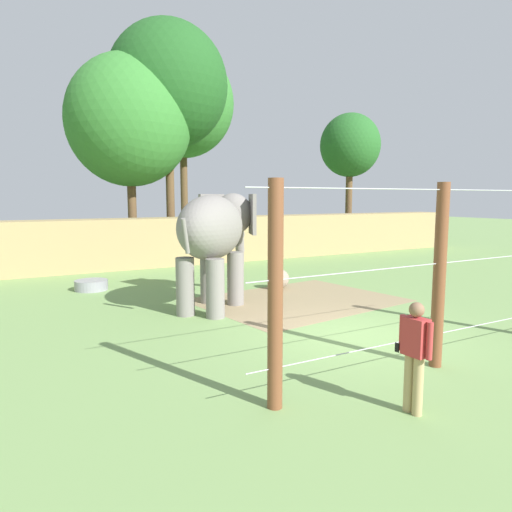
{
  "coord_description": "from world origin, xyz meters",
  "views": [
    {
      "loc": [
        -7.09,
        -7.96,
        3.16
      ],
      "look_at": [
        -0.26,
        4.19,
        1.4
      ],
      "focal_mm": 32.42,
      "sensor_mm": 36.0,
      "label": 1
    }
  ],
  "objects_px": {
    "zookeeper": "(415,352)",
    "water_tub": "(91,285)",
    "elephant": "(216,232)",
    "enrichment_ball": "(279,279)"
  },
  "relations": [
    {
      "from": "enrichment_ball",
      "to": "water_tub",
      "type": "relative_size",
      "value": 0.64
    },
    {
      "from": "zookeeper",
      "to": "water_tub",
      "type": "bearing_deg",
      "value": 101.82
    },
    {
      "from": "elephant",
      "to": "enrichment_ball",
      "type": "distance_m",
      "value": 3.78
    },
    {
      "from": "zookeeper",
      "to": "water_tub",
      "type": "distance_m",
      "value": 12.16
    },
    {
      "from": "enrichment_ball",
      "to": "elephant",
      "type": "bearing_deg",
      "value": -155.63
    },
    {
      "from": "zookeeper",
      "to": "elephant",
      "type": "bearing_deg",
      "value": 88.1
    },
    {
      "from": "enrichment_ball",
      "to": "water_tub",
      "type": "distance_m",
      "value": 6.48
    },
    {
      "from": "elephant",
      "to": "zookeeper",
      "type": "height_order",
      "value": "elephant"
    },
    {
      "from": "elephant",
      "to": "zookeeper",
      "type": "distance_m",
      "value": 7.64
    },
    {
      "from": "elephant",
      "to": "enrichment_ball",
      "type": "bearing_deg",
      "value": 24.37
    }
  ]
}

